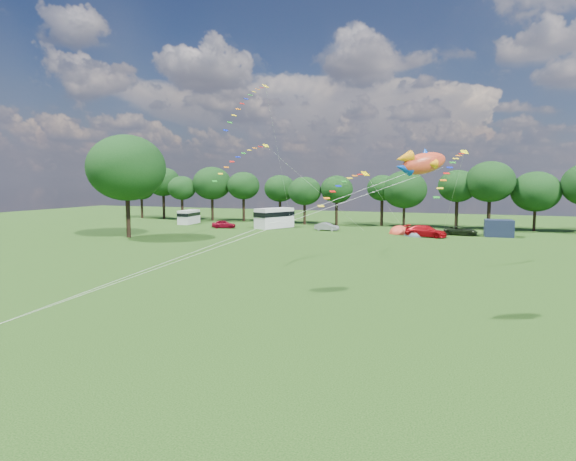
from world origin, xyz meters
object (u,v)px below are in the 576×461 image
(car_d, at_px, (460,231))
(campervan_a, at_px, (189,216))
(car_a, at_px, (224,224))
(big_tree, at_px, (126,168))
(tent_orange, at_px, (399,234))
(campervan_b, at_px, (274,217))
(fish_kite, at_px, (420,163))
(car_b, at_px, (327,227))
(car_c, at_px, (426,231))
(tent_greyblue, at_px, (417,236))

(car_d, xyz_separation_m, campervan_a, (-43.89, 1.52, 0.65))
(car_a, bearing_deg, big_tree, 142.41)
(tent_orange, bearing_deg, campervan_b, 175.92)
(car_a, bearing_deg, fish_kite, -156.36)
(tent_orange, bearing_deg, fish_kite, -80.80)
(car_b, xyz_separation_m, fish_kite, (17.28, -41.34, 7.80))
(car_b, height_order, campervan_a, campervan_a)
(campervan_a, xyz_separation_m, campervan_b, (16.34, -1.22, 0.40))
(tent_orange, xyz_separation_m, fish_kite, (6.65, -41.03, 8.37))
(fish_kite, bearing_deg, big_tree, 110.08)
(big_tree, relative_size, car_c, 2.57)
(car_a, xyz_separation_m, campervan_a, (-9.16, 4.45, 0.63))
(campervan_a, height_order, fish_kite, fish_kite)
(big_tree, xyz_separation_m, car_b, (21.87, 17.36, -8.43))
(car_c, distance_m, campervan_b, 23.72)
(car_a, height_order, fish_kite, fish_kite)
(tent_orange, height_order, tent_greyblue, tent_greyblue)
(fish_kite, bearing_deg, tent_greyblue, 57.39)
(car_a, xyz_separation_m, campervan_b, (7.18, 3.24, 1.03))
(car_b, xyz_separation_m, tent_orange, (10.63, -0.30, -0.57))
(campervan_b, bearing_deg, car_c, -75.52)
(tent_orange, bearing_deg, big_tree, -152.31)
(big_tree, height_order, tent_greyblue, big_tree)
(car_c, distance_m, tent_greyblue, 1.69)
(car_c, bearing_deg, fish_kite, -164.22)
(car_a, height_order, car_c, car_c)
(big_tree, distance_m, car_d, 45.18)
(car_a, height_order, tent_greyblue, tent_greyblue)
(campervan_a, relative_size, fish_kite, 1.64)
(car_b, distance_m, tent_orange, 10.65)
(car_a, relative_size, campervan_b, 0.55)
(car_c, relative_size, tent_orange, 1.62)
(car_b, relative_size, tent_orange, 1.04)
(car_c, height_order, car_d, car_c)
(big_tree, relative_size, tent_orange, 4.15)
(tent_orange, bearing_deg, car_b, 178.37)
(car_c, xyz_separation_m, tent_greyblue, (-1.15, 0.98, -0.76))
(car_b, relative_size, car_d, 0.75)
(car_b, height_order, car_d, car_d)
(car_c, relative_size, fish_kite, 1.71)
(campervan_b, height_order, tent_greyblue, campervan_b)
(car_d, xyz_separation_m, fish_kite, (-1.37, -42.12, 7.78))
(big_tree, xyz_separation_m, campervan_b, (12.97, 18.45, -7.36))
(big_tree, height_order, car_a, big_tree)
(big_tree, height_order, car_b, big_tree)
(car_b, relative_size, campervan_a, 0.67)
(tent_orange, bearing_deg, car_c, -36.37)
(car_a, xyz_separation_m, tent_orange, (26.72, 1.84, -0.61))
(tent_orange, relative_size, tent_greyblue, 0.82)
(car_a, distance_m, car_c, 30.52)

